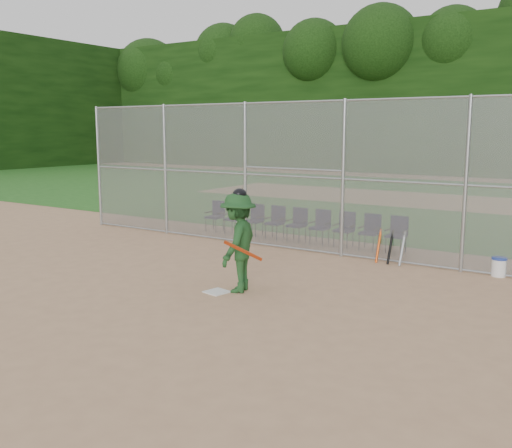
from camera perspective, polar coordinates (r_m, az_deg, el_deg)
The scene contains 18 objects.
ground at distance 11.33m, azimuth -7.00°, elevation -7.24°, with size 100.00×100.00×0.00m, color tan.
grass_strip at distance 27.38m, azimuth 18.08°, elevation 2.18°, with size 100.00×100.00×0.00m, color #245F1C.
dirt_patch_far at distance 27.38m, azimuth 18.08°, elevation 2.19°, with size 24.00×24.00×0.00m, color tan.
backstop_fence at distance 15.06m, azimuth 5.24°, elevation 4.95°, with size 16.09×0.09×4.00m.
treeline at distance 29.21m, azimuth 19.71°, elevation 13.33°, with size 81.00×60.00×11.00m.
home_plate at distance 11.57m, azimuth -3.93°, elevation -6.78°, with size 0.43×0.43×0.02m, color white.
batter_at_plate at distance 11.41m, azimuth -1.80°, elevation -1.80°, with size 1.17×1.46×2.09m.
water_cooler at distance 13.83m, azimuth 23.13°, elevation -3.94°, with size 0.34×0.34×0.43m.
spare_bats at distance 14.26m, azimuth 13.28°, elevation -2.26°, with size 0.66×0.39×0.82m.
chair_0 at distance 18.38m, azimuth -4.18°, elevation 0.78°, with size 0.54×0.52×0.96m, color black, non-canonical shape.
chair_1 at distance 17.94m, azimuth -2.26°, elevation 0.58°, with size 0.54×0.52×0.96m, color black, non-canonical shape.
chair_2 at distance 17.52m, azimuth -0.25°, elevation 0.38°, with size 0.54×0.52×0.96m, color black, non-canonical shape.
chair_3 at distance 17.12m, azimuth 1.86°, elevation 0.16°, with size 0.54×0.52×0.96m, color black, non-canonical shape.
chair_4 at distance 16.74m, azimuth 4.06°, elevation -0.07°, with size 0.54×0.52×0.96m, color black, non-canonical shape.
chair_5 at distance 16.40m, azimuth 6.37°, elevation -0.31°, with size 0.54×0.52×0.96m, color black, non-canonical shape.
chair_6 at distance 16.08m, azimuth 8.77°, elevation -0.55°, with size 0.54×0.52×0.96m, color black, non-canonical shape.
chair_7 at distance 15.78m, azimuth 11.26°, elevation -0.81°, with size 0.54×0.52×0.96m, color black, non-canonical shape.
chair_8 at distance 15.52m, azimuth 13.84°, elevation -1.07°, with size 0.54×0.52×0.96m, color black, non-canonical shape.
Camera 1 is at (7.04, -8.26, 3.23)m, focal length 40.00 mm.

